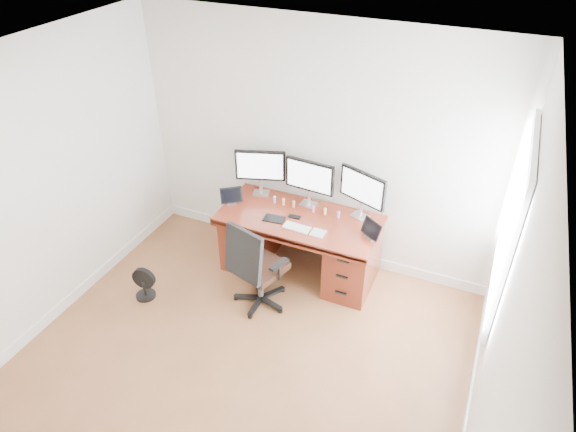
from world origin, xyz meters
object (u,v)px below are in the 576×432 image
at_px(floor_fan, 144,284).
at_px(monitor_center, 310,178).
at_px(desk, 300,242).
at_px(office_chair, 257,279).
at_px(keyboard, 297,228).

distance_m(floor_fan, monitor_center, 2.07).
distance_m(desk, monitor_center, 0.72).
xyz_separation_m(office_chair, floor_fan, (-1.14, -0.39, -0.16)).
bearing_deg(keyboard, desk, 105.88).
height_order(floor_fan, monitor_center, monitor_center).
bearing_deg(monitor_center, desk, -85.26).
height_order(office_chair, monitor_center, monitor_center).
bearing_deg(desk, floor_fan, -141.76).
height_order(office_chair, keyboard, office_chair).
relative_size(desk, monitor_center, 3.09).
bearing_deg(floor_fan, desk, 29.92).
relative_size(desk, keyboard, 6.01).
distance_m(office_chair, floor_fan, 1.22).
bearing_deg(keyboard, monitor_center, 99.23).
relative_size(desk, floor_fan, 4.71).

